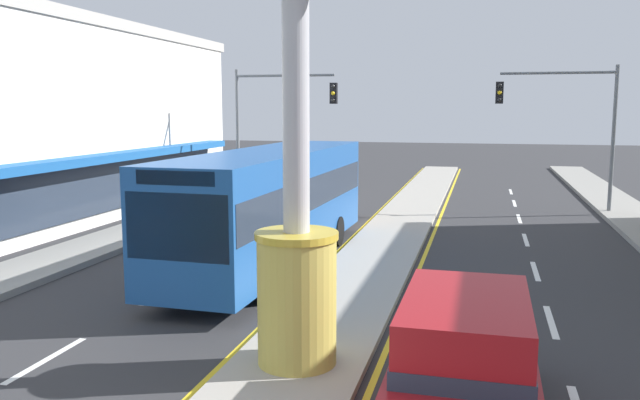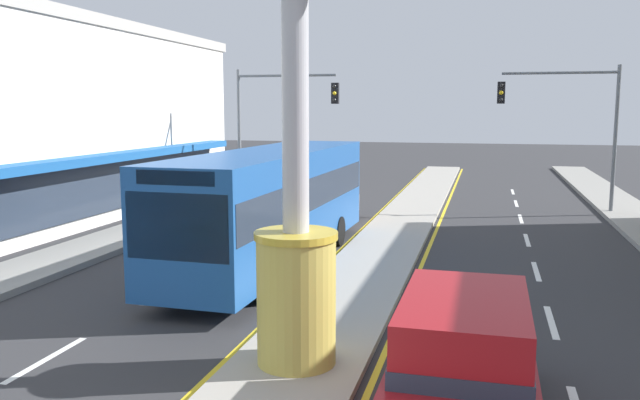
# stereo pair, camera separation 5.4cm
# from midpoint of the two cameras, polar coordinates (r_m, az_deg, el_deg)

# --- Properties ---
(median_strip) EXTENTS (2.33, 52.00, 0.14)m
(median_strip) POSITION_cam_midpoint_polar(r_m,az_deg,el_deg) (23.32, 6.53, -2.79)
(median_strip) COLOR #A39E93
(median_strip) RESTS_ON ground
(sidewalk_left) EXTENTS (2.26, 60.00, 0.18)m
(sidewalk_left) POSITION_cam_midpoint_polar(r_m,az_deg,el_deg) (24.27, -15.46, -2.55)
(sidewalk_left) COLOR gray
(sidewalk_left) RESTS_ON ground
(lane_markings) EXTENTS (9.07, 52.00, 0.01)m
(lane_markings) POSITION_cam_midpoint_polar(r_m,az_deg,el_deg) (22.02, 6.05, -3.60)
(lane_markings) COLOR silver
(lane_markings) RESTS_ON ground
(district_sign) EXTENTS (6.73, 1.40, 7.98)m
(district_sign) POSITION_cam_midpoint_polar(r_m,az_deg,el_deg) (10.61, -2.27, 5.22)
(district_sign) COLOR gold
(district_sign) RESTS_ON median_strip
(traffic_light_left_side) EXTENTS (4.86, 0.46, 6.20)m
(traffic_light_left_side) POSITION_cam_midpoint_polar(r_m,az_deg,el_deg) (29.93, -4.18, 7.68)
(traffic_light_left_side) COLOR slate
(traffic_light_left_side) RESTS_ON ground
(traffic_light_right_side) EXTENTS (4.86, 0.46, 6.20)m
(traffic_light_right_side) POSITION_cam_midpoint_polar(r_m,az_deg,el_deg) (29.21, 21.01, 7.16)
(traffic_light_right_side) COLOR slate
(traffic_light_right_side) RESTS_ON ground
(bus_near_right_lane) EXTENTS (2.87, 11.27, 3.26)m
(bus_near_right_lane) POSITION_cam_midpoint_polar(r_m,az_deg,el_deg) (18.47, -4.33, 0.03)
(bus_near_right_lane) COLOR #1E5199
(bus_near_right_lane) RESTS_ON ground
(sedan_far_right_lane) EXTENTS (1.93, 4.35, 1.53)m
(sedan_far_right_lane) POSITION_cam_midpoint_polar(r_m,az_deg,el_deg) (24.95, 0.53, -0.35)
(sedan_far_right_lane) COLOR tan
(sedan_far_right_lane) RESTS_ON ground
(suv_mid_left_lane) EXTENTS (2.00, 4.62, 1.90)m
(suv_mid_left_lane) POSITION_cam_midpoint_polar(r_m,az_deg,el_deg) (9.50, 12.43, -13.48)
(suv_mid_left_lane) COLOR maroon
(suv_mid_left_lane) RESTS_ON ground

